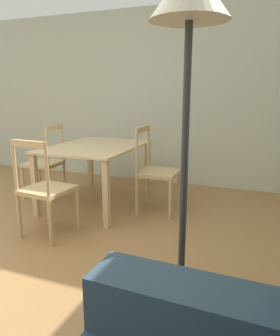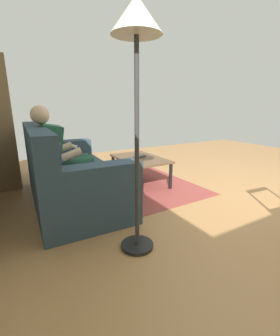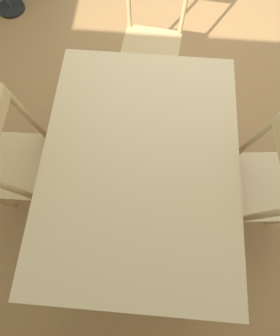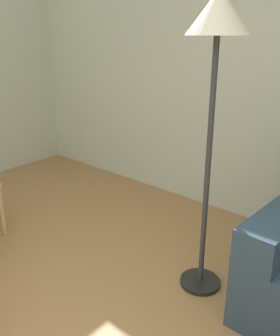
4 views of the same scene
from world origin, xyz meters
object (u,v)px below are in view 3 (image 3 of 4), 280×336
Objects in this scene: dining_table at (140,167)px; dining_chair_facing_couch at (151,47)px; dining_chair_near_wall at (16,165)px; dining_chair_by_doorway at (266,185)px.

dining_chair_facing_couch is at bearing -0.17° from dining_table.
dining_table is 0.77m from dining_chair_near_wall.
dining_chair_near_wall is 1.51m from dining_chair_by_doorway.
dining_chair_near_wall reaches higher than dining_table.
dining_chair_near_wall is (0.00, 0.75, -0.15)m from dining_table.
dining_chair_near_wall is at bearing 89.96° from dining_table.
dining_chair_by_doorway is (-0.99, -0.75, -0.00)m from dining_chair_facing_couch.
dining_chair_near_wall is 1.03× the size of dining_chair_by_doorway.
dining_chair_facing_couch is (0.98, -0.00, -0.17)m from dining_table.
dining_chair_by_doorway is at bearing -90.23° from dining_table.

